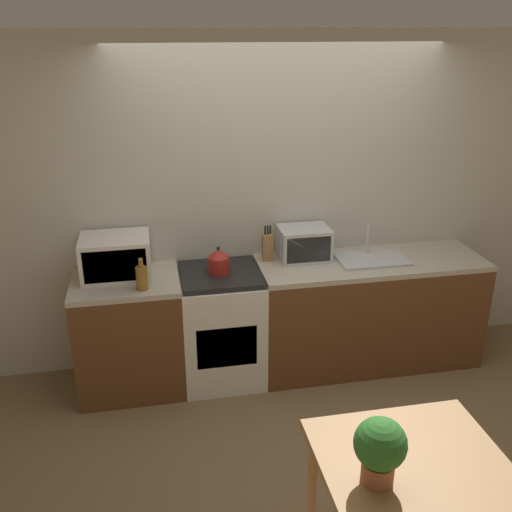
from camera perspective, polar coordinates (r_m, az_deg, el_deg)
ground_plane at (r=4.14m, az=5.59°, el=-17.18°), size 16.00×16.00×0.00m
wall_back at (r=4.52m, az=2.06°, el=5.23°), size 10.00×0.06×2.60m
counter_left_run at (r=4.44m, az=-12.49°, el=-7.60°), size 0.77×0.62×0.90m
counter_right_run at (r=4.75m, az=11.10°, el=-5.45°), size 1.79×0.62×0.90m
stove_range at (r=4.46m, az=-3.49°, el=-6.95°), size 0.62×0.62×0.90m
kettle at (r=4.22m, az=-3.76°, el=-0.53°), size 0.16×0.16×0.21m
microwave at (r=4.27m, az=-13.84°, el=-0.03°), size 0.50×0.39×0.30m
bottle at (r=4.03m, az=-11.34°, el=-2.11°), size 0.08×0.08×0.23m
knife_block at (r=4.43m, az=1.16°, el=0.94°), size 0.08×0.06×0.29m
toaster_oven at (r=4.47m, az=4.82°, el=1.26°), size 0.39×0.29×0.25m
sink_basin at (r=4.56m, az=11.49°, el=-0.22°), size 0.54×0.34×0.24m
dining_table at (r=2.90m, az=15.42°, el=-20.84°), size 0.86×0.80×0.77m
potted_plant at (r=2.60m, az=12.29°, el=-18.23°), size 0.23×0.23×0.31m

